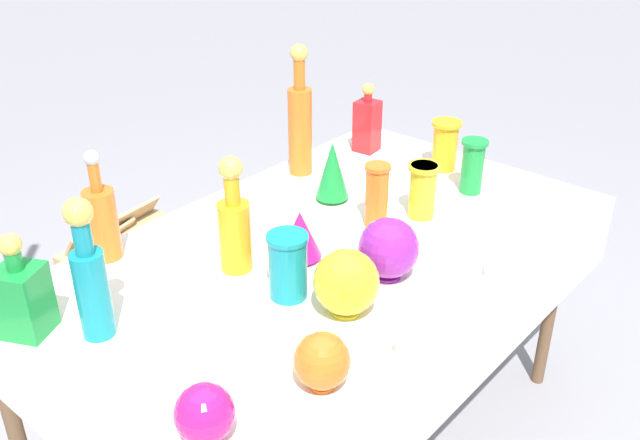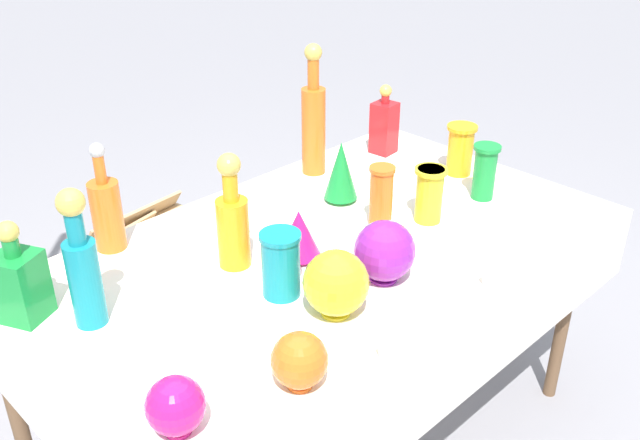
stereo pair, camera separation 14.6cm
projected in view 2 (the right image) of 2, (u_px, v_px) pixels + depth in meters
name	position (u px, v px, depth m)	size (l,w,h in m)	color
display_table	(327.00, 271.00, 2.02)	(1.76, 1.01, 0.76)	white
tall_bottle_0	(82.00, 266.00, 1.65)	(0.08, 0.08, 0.36)	teal
tall_bottle_1	(107.00, 211.00, 1.97)	(0.09, 0.09, 0.32)	orange
tall_bottle_2	(233.00, 221.00, 1.89)	(0.09, 0.09, 0.33)	orange
tall_bottle_3	(314.00, 121.00, 2.39)	(0.08, 0.08, 0.45)	orange
square_decanter_0	(19.00, 281.00, 1.69)	(0.14, 0.14, 0.26)	#198C38
square_decanter_1	(384.00, 125.00, 2.59)	(0.09, 0.09, 0.26)	red
slender_vase_0	(460.00, 148.00, 2.43)	(0.10, 0.10, 0.17)	orange
slender_vase_1	(485.00, 170.00, 2.26)	(0.09, 0.09, 0.18)	#198C38
slender_vase_2	(429.00, 193.00, 2.13)	(0.10, 0.10, 0.17)	yellow
slender_vase_3	(381.00, 196.00, 2.08)	(0.08, 0.08, 0.20)	orange
slender_vase_4	(281.00, 262.00, 1.78)	(0.11, 0.11, 0.18)	teal
fluted_vase_0	(299.00, 233.00, 1.94)	(0.12, 0.12, 0.15)	#C61972
fluted_vase_1	(341.00, 171.00, 2.24)	(0.11, 0.11, 0.20)	#198C38
round_bowl_0	(175.00, 406.00, 1.37)	(0.12, 0.12, 0.13)	#C61972
round_bowl_1	(385.00, 251.00, 1.84)	(0.16, 0.16, 0.17)	purple
round_bowl_2	(336.00, 283.00, 1.71)	(0.16, 0.16, 0.17)	yellow
round_bowl_3	(299.00, 360.00, 1.49)	(0.12, 0.12, 0.13)	orange
price_tag_left	(387.00, 344.00, 1.61)	(0.06, 0.01, 0.05)	white
price_tag_center	(487.00, 275.00, 1.87)	(0.05, 0.01, 0.04)	white
cardboard_box_behind_left	(153.00, 270.00, 2.99)	(0.54, 0.35, 0.45)	tan
cardboard_box_behind_right	(127.00, 293.00, 2.88)	(0.60, 0.42, 0.40)	tan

